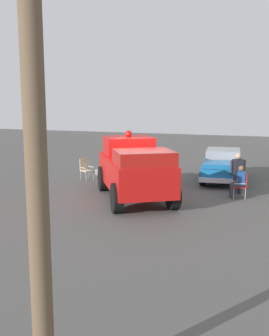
# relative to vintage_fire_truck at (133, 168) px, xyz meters

# --- Properties ---
(ground_plane) EXTENTS (60.00, 60.00, 0.00)m
(ground_plane) POSITION_rel_vintage_fire_truck_xyz_m (0.43, -0.59, -1.20)
(ground_plane) COLOR #514F4C
(vintage_fire_truck) EXTENTS (4.98, 6.20, 2.59)m
(vintage_fire_truck) POSITION_rel_vintage_fire_truck_xyz_m (0.00, 0.00, 0.00)
(vintage_fire_truck) COLOR black
(vintage_fire_truck) RESTS_ON ground
(classic_hot_rod) EXTENTS (2.31, 4.53, 1.46)m
(classic_hot_rod) POSITION_rel_vintage_fire_truck_xyz_m (2.85, 4.69, -0.45)
(classic_hot_rod) COLOR black
(classic_hot_rod) RESTS_ON ground
(lawn_chair_near_truck) EXTENTS (0.61, 0.62, 1.02)m
(lawn_chair_near_truck) POSITION_rel_vintage_fire_truck_xyz_m (4.04, 1.38, -0.61)
(lawn_chair_near_truck) COLOR #B7BABF
(lawn_chair_near_truck) RESTS_ON ground
(lawn_chair_by_car) EXTENTS (0.67, 0.67, 1.02)m
(lawn_chair_by_car) POSITION_rel_vintage_fire_truck_xyz_m (-3.40, 2.63, -0.61)
(lawn_chair_by_car) COLOR #B7BABF
(lawn_chair_by_car) RESTS_ON ground
(lawn_chair_spare) EXTENTS (0.63, 0.63, 1.02)m
(lawn_chair_spare) POSITION_rel_vintage_fire_truck_xyz_m (0.06, 3.44, -0.61)
(lawn_chair_spare) COLOR #B7BABF
(lawn_chair_spare) RESTS_ON ground
(spectator_seated) EXTENTS (0.61, 0.51, 1.29)m
(spectator_seated) POSITION_rel_vintage_fire_truck_xyz_m (3.92, 1.34, -0.50)
(spectator_seated) COLOR #383842
(spectator_seated) RESTS_ON ground
(spectator_standing) EXTENTS (0.61, 0.43, 1.68)m
(spectator_standing) POSITION_rel_vintage_fire_truck_xyz_m (3.80, 2.04, -0.23)
(spectator_standing) COLOR #2D334C
(spectator_standing) RESTS_ON ground
(utility_pole) EXTENTS (1.58, 0.85, 7.12)m
(utility_pole) POSITION_rel_vintage_fire_truck_xyz_m (2.68, -10.68, 2.51)
(utility_pole) COLOR brown
(utility_pole) RESTS_ON ground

